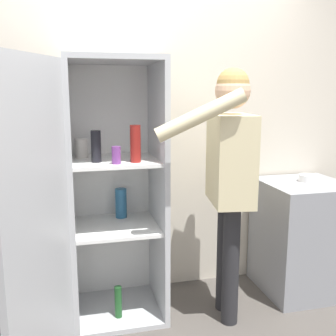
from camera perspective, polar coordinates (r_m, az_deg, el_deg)
name	(u,v)px	position (r m, az deg, el deg)	size (l,w,h in m)	color
wall_back	(144,132)	(3.07, -3.49, 5.17)	(7.00, 0.06, 2.55)	beige
refrigerator	(100,196)	(2.66, -9.89, -3.97)	(0.96, 1.17, 1.81)	#B7BABC
person	(229,164)	(2.67, 8.86, 0.51)	(0.73, 0.59, 1.74)	#262628
counter	(302,237)	(3.37, 18.82, -9.41)	(0.63, 0.63, 0.89)	gray
bowl	(308,178)	(3.28, 19.67, -1.38)	(0.15, 0.15, 0.05)	white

